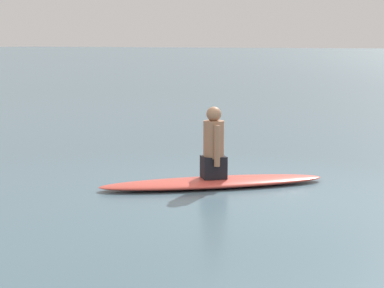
# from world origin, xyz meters

# --- Properties ---
(ground_plane) EXTENTS (400.00, 400.00, 0.00)m
(ground_plane) POSITION_xyz_m (0.00, 0.00, 0.00)
(ground_plane) COLOR slate
(surfboard) EXTENTS (2.89, 2.89, 0.13)m
(surfboard) POSITION_xyz_m (-0.11, -0.77, 0.06)
(surfboard) COLOR #D84C3F
(surfboard) RESTS_ON ground
(person_paddler) EXTENTS (0.45, 0.45, 1.05)m
(person_paddler) POSITION_xyz_m (-0.11, -0.77, 0.60)
(person_paddler) COLOR black
(person_paddler) RESTS_ON surfboard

